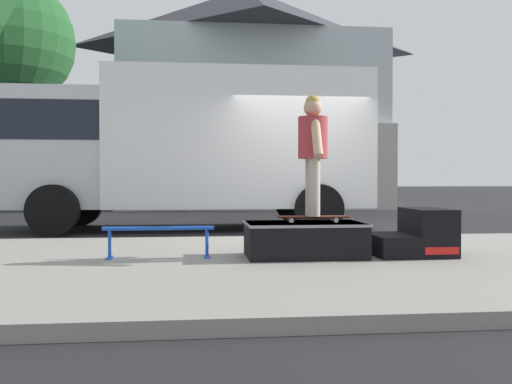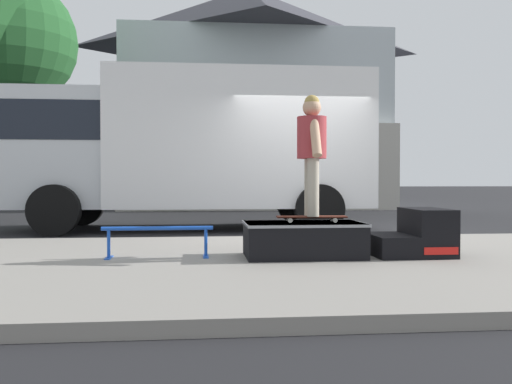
{
  "view_description": "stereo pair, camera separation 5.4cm",
  "coord_description": "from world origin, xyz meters",
  "px_view_note": "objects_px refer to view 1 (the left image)",
  "views": [
    {
      "loc": [
        -1.91,
        -8.92,
        0.98
      ],
      "look_at": [
        -1.05,
        -0.95,
        0.8
      ],
      "focal_mm": 39.04,
      "sensor_mm": 36.0,
      "label": 1
    },
    {
      "loc": [
        -1.85,
        -8.92,
        0.98
      ],
      "look_at": [
        -1.05,
        -0.95,
        0.8
      ],
      "focal_mm": 39.04,
      "sensor_mm": 36.0,
      "label": 2
    }
  ],
  "objects_px": {
    "skate_box": "(305,238)",
    "skater_kid": "(313,145)",
    "skateboard": "(313,217)",
    "box_truck": "(189,143)",
    "grind_rail": "(159,235)",
    "kicker_ramp": "(416,236)"
  },
  "relations": [
    {
      "from": "skater_kid",
      "to": "skateboard",
      "type": "bearing_deg",
      "value": -75.96
    },
    {
      "from": "grind_rail",
      "to": "box_truck",
      "type": "relative_size",
      "value": 0.18
    },
    {
      "from": "kicker_ramp",
      "to": "grind_rail",
      "type": "xyz_separation_m",
      "value": [
        -2.91,
        0.1,
        0.03
      ]
    },
    {
      "from": "grind_rail",
      "to": "skater_kid",
      "type": "relative_size",
      "value": 0.9
    },
    {
      "from": "skate_box",
      "to": "grind_rail",
      "type": "relative_size",
      "value": 1.08
    },
    {
      "from": "skate_box",
      "to": "kicker_ramp",
      "type": "distance_m",
      "value": 1.29
    },
    {
      "from": "skateboard",
      "to": "box_truck",
      "type": "xyz_separation_m",
      "value": [
        -1.45,
        4.99,
        1.14
      ]
    },
    {
      "from": "kicker_ramp",
      "to": "skater_kid",
      "type": "distance_m",
      "value": 1.58
    },
    {
      "from": "kicker_ramp",
      "to": "grind_rail",
      "type": "height_order",
      "value": "kicker_ramp"
    },
    {
      "from": "grind_rail",
      "to": "skater_kid",
      "type": "bearing_deg",
      "value": -2.34
    },
    {
      "from": "grind_rail",
      "to": "skateboard",
      "type": "relative_size",
      "value": 1.55
    },
    {
      "from": "skate_box",
      "to": "skater_kid",
      "type": "distance_m",
      "value": 1.05
    },
    {
      "from": "skateboard",
      "to": "kicker_ramp",
      "type": "bearing_deg",
      "value": -1.38
    },
    {
      "from": "skate_box",
      "to": "box_truck",
      "type": "relative_size",
      "value": 0.19
    },
    {
      "from": "skateboard",
      "to": "skater_kid",
      "type": "bearing_deg",
      "value": 104.04
    },
    {
      "from": "skate_box",
      "to": "skateboard",
      "type": "xyz_separation_m",
      "value": [
        0.1,
        0.03,
        0.24
      ]
    },
    {
      "from": "skateboard",
      "to": "skater_kid",
      "type": "relative_size",
      "value": 0.58
    },
    {
      "from": "grind_rail",
      "to": "skateboard",
      "type": "height_order",
      "value": "skateboard"
    },
    {
      "from": "skate_box",
      "to": "kicker_ramp",
      "type": "xyz_separation_m",
      "value": [
        1.29,
        -0.0,
        0.01
      ]
    },
    {
      "from": "skateboard",
      "to": "box_truck",
      "type": "height_order",
      "value": "box_truck"
    },
    {
      "from": "skate_box",
      "to": "skater_kid",
      "type": "xyz_separation_m",
      "value": [
        0.1,
        0.03,
        1.04
      ]
    },
    {
      "from": "skateboard",
      "to": "box_truck",
      "type": "distance_m",
      "value": 5.32
    }
  ]
}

